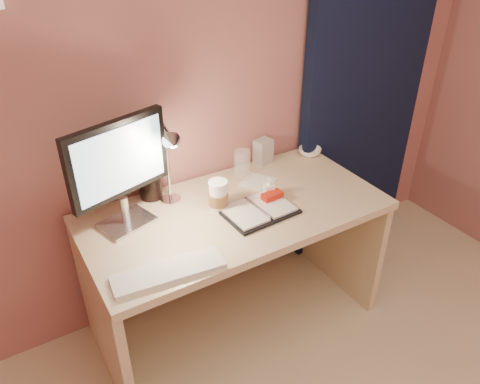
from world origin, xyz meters
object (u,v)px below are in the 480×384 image
monitor (118,166)px  keyboard (168,271)px  clear_cup (242,164)px  bowl (310,152)px  product_box (263,151)px  planner (259,209)px  coffee_cup (218,196)px  lotion_bottle (269,188)px  desk (228,239)px  dark_jar (150,183)px  desk_lamp (180,160)px

monitor → keyboard: bearing=-102.7°
clear_cup → bowl: (0.46, 0.02, -0.05)m
keyboard → bowl: 1.19m
keyboard → product_box: product_box is taller
planner → product_box: bearing=52.0°
keyboard → coffee_cup: bearing=43.4°
lotion_bottle → keyboard: bearing=-157.9°
product_box → desk: bearing=-159.3°
dark_jar → desk_lamp: bearing=-66.3°
monitor → desk_lamp: size_ratio=1.16×
coffee_cup → clear_cup: 0.31m
product_box → desk_lamp: 0.64m
bowl → dark_jar: (-0.93, 0.04, 0.06)m
planner → bowl: bearing=28.1°
planner → dark_jar: bearing=133.2°
monitor → desk_lamp: bearing=-24.3°
planner → clear_cup: size_ratio=2.25×
clear_cup → desk_lamp: (-0.39, -0.13, 0.19)m
clear_cup → bowl: 0.46m
planner → desk_lamp: bearing=146.2°
clear_cup → product_box: bearing=23.4°
clear_cup → keyboard: bearing=-142.0°
monitor → lotion_bottle: bearing=-28.2°
keyboard → lotion_bottle: bearing=28.0°
keyboard → coffee_cup: coffee_cup is taller
desk → bowl: bearing=16.0°
desk → coffee_cup: (-0.06, -0.03, 0.29)m
coffee_cup → clear_cup: bearing=38.7°
bowl → monitor: bearing=-174.1°
monitor → bowl: bearing=-10.8°
coffee_cup → desk_lamp: size_ratio=0.35×
monitor → clear_cup: 0.69m
bowl → product_box: size_ratio=0.93×
keyboard → product_box: bearing=41.0°
monitor → lotion_bottle: monitor is taller
desk → coffee_cup: 0.30m
coffee_cup → bowl: (0.70, 0.22, -0.05)m
planner → bowl: planner is taller
monitor → planner: (0.56, -0.21, -0.28)m
planner → clear_cup: (0.09, 0.31, 0.06)m
keyboard → coffee_cup: 0.48m
coffee_cup → desk: bearing=27.8°
dark_jar → desk_lamp: size_ratio=0.36×
monitor → bowl: 1.15m
monitor → planner: 0.66m
keyboard → product_box: (0.80, 0.56, 0.06)m
desk → planner: 0.29m
desk_lamp → lotion_bottle: bearing=-2.9°
monitor → dark_jar: 0.32m
dark_jar → desk_lamp: desk_lamp is taller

